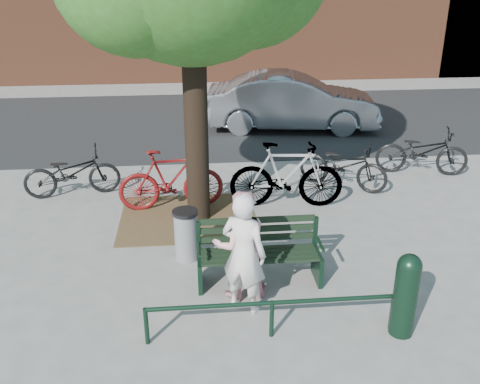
{
  "coord_description": "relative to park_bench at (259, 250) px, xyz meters",
  "views": [
    {
      "loc": [
        -0.89,
        -6.47,
        4.21
      ],
      "look_at": [
        -0.18,
        1.0,
        0.99
      ],
      "focal_mm": 40.0,
      "sensor_mm": 36.0,
      "label": 1
    }
  ],
  "objects": [
    {
      "name": "ground",
      "position": [
        0.0,
        -0.08,
        -0.48
      ],
      "size": [
        90.0,
        90.0,
        0.0
      ],
      "primitive_type": "plane",
      "color": "gray",
      "rests_on": "ground"
    },
    {
      "name": "dirt_pit",
      "position": [
        -1.0,
        2.12,
        -0.47
      ],
      "size": [
        2.4,
        2.0,
        0.02
      ],
      "primitive_type": "cube",
      "color": "brown",
      "rests_on": "ground"
    },
    {
      "name": "road",
      "position": [
        0.0,
        8.42,
        -0.47
      ],
      "size": [
        40.0,
        7.0,
        0.01
      ],
      "primitive_type": "cube",
      "color": "black",
      "rests_on": "ground"
    },
    {
      "name": "park_bench",
      "position": [
        0.0,
        0.0,
        0.0
      ],
      "size": [
        1.74,
        0.54,
        0.97
      ],
      "color": "black",
      "rests_on": "ground"
    },
    {
      "name": "guard_railing",
      "position": [
        0.0,
        -1.28,
        -0.08
      ],
      "size": [
        3.06,
        0.06,
        0.51
      ],
      "color": "black",
      "rests_on": "ground"
    },
    {
      "name": "person_left",
      "position": [
        -0.28,
        -0.67,
        0.35
      ],
      "size": [
        0.72,
        0.65,
        1.65
      ],
      "primitive_type": "imported",
      "rotation": [
        0.0,
        0.0,
        2.6
      ],
      "color": "silver",
      "rests_on": "ground"
    },
    {
      "name": "person_right",
      "position": [
        -0.29,
        -0.34,
        0.29
      ],
      "size": [
        0.81,
        0.66,
        1.54
      ],
      "primitive_type": "imported",
      "rotation": [
        0.0,
        0.0,
        3.26
      ],
      "color": "pink",
      "rests_on": "ground"
    },
    {
      "name": "bollard",
      "position": [
        1.6,
        -1.37,
        0.11
      ],
      "size": [
        0.29,
        0.29,
        1.1
      ],
      "color": "black",
      "rests_on": "ground"
    },
    {
      "name": "litter_bin",
      "position": [
        -1.02,
        0.71,
        -0.07
      ],
      "size": [
        0.39,
        0.39,
        0.81
      ],
      "color": "gray",
      "rests_on": "ground"
    },
    {
      "name": "bicycle_a",
      "position": [
        -3.22,
        3.37,
        -0.0
      ],
      "size": [
        1.9,
        0.93,
        0.96
      ],
      "primitive_type": "imported",
      "rotation": [
        0.0,
        0.0,
        1.74
      ],
      "color": "black",
      "rests_on": "ground"
    },
    {
      "name": "bicycle_b",
      "position": [
        -1.28,
        2.58,
        0.1
      ],
      "size": [
        1.96,
        0.73,
        1.15
      ],
      "primitive_type": "imported",
      "rotation": [
        0.0,
        0.0,
        1.67
      ],
      "color": "#5A0C0D",
      "rests_on": "ground"
    },
    {
      "name": "bicycle_c",
      "position": [
        2.12,
        3.27,
        0.0
      ],
      "size": [
        1.88,
        1.55,
        0.96
      ],
      "primitive_type": "imported",
      "rotation": [
        0.0,
        0.0,
        0.98
      ],
      "color": "black",
      "rests_on": "ground"
    },
    {
      "name": "bicycle_d",
      "position": [
        0.83,
        2.46,
        0.15
      ],
      "size": [
        2.13,
        0.78,
        1.25
      ],
      "primitive_type": "imported",
      "rotation": [
        0.0,
        0.0,
        1.48
      ],
      "color": "gray",
      "rests_on": "ground"
    },
    {
      "name": "bicycle_e",
      "position": [
        4.01,
        3.87,
        0.02
      ],
      "size": [
        2.02,
        1.12,
        1.01
      ],
      "primitive_type": "imported",
      "rotation": [
        0.0,
        0.0,
        1.32
      ],
      "color": "black",
      "rests_on": "ground"
    },
    {
      "name": "parked_car",
      "position": [
        1.86,
        7.49,
        0.28
      ],
      "size": [
        4.76,
        2.18,
        1.51
      ],
      "primitive_type": "imported",
      "rotation": [
        0.0,
        0.0,
        1.44
      ],
      "color": "gray",
      "rests_on": "ground"
    }
  ]
}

